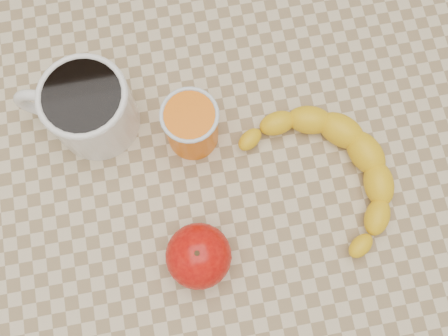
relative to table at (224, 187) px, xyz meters
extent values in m
plane|color=tan|center=(0.00, 0.00, -0.66)|extent=(3.00, 3.00, 0.00)
cube|color=#C3AF8A|center=(0.00, 0.00, 0.07)|extent=(0.80, 0.80, 0.04)
cube|color=brown|center=(0.00, 0.00, 0.02)|extent=(0.74, 0.74, 0.06)
cylinder|color=brown|center=(-0.35, 0.35, -0.31)|extent=(0.05, 0.05, 0.71)
cylinder|color=brown|center=(0.35, 0.35, -0.31)|extent=(0.05, 0.05, 0.71)
cylinder|color=white|center=(-0.14, 0.09, 0.13)|extent=(0.13, 0.13, 0.09)
cylinder|color=black|center=(-0.14, 0.09, 0.17)|extent=(0.09, 0.09, 0.01)
torus|color=white|center=(-0.14, 0.09, 0.17)|extent=(0.10, 0.10, 0.01)
torus|color=white|center=(-0.20, 0.11, 0.13)|extent=(0.07, 0.03, 0.07)
cylinder|color=orange|center=(-0.03, 0.05, 0.12)|extent=(0.06, 0.06, 0.08)
torus|color=silver|center=(-0.03, 0.05, 0.16)|extent=(0.07, 0.07, 0.00)
ellipsoid|color=#970505|center=(-0.05, -0.10, 0.12)|extent=(0.08, 0.08, 0.07)
cylinder|color=#382311|center=(-0.05, -0.10, 0.15)|extent=(0.01, 0.01, 0.01)
camera|label=1|loc=(-0.03, -0.15, 0.69)|focal=40.00mm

